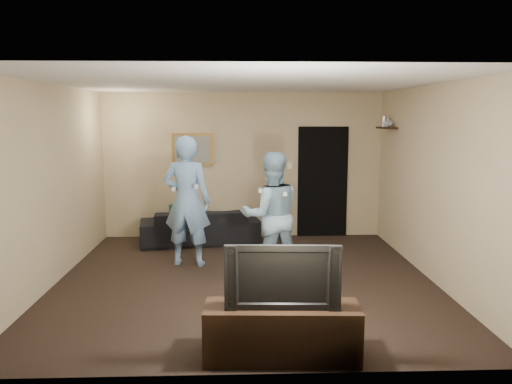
{
  "coord_description": "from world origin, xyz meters",
  "views": [
    {
      "loc": [
        -0.09,
        -6.47,
        2.18
      ],
      "look_at": [
        0.16,
        0.3,
        1.15
      ],
      "focal_mm": 35.0,
      "sensor_mm": 36.0,
      "label": 1
    }
  ],
  "objects_px": {
    "wii_player_left": "(187,201)",
    "sofa": "(200,226)",
    "wii_player_right": "(271,216)",
    "tv_console": "(282,332)",
    "television": "(282,274)"
  },
  "relations": [
    {
      "from": "wii_player_left",
      "to": "television",
      "type": "bearing_deg",
      "value": -69.0
    },
    {
      "from": "tv_console",
      "to": "wii_player_right",
      "type": "bearing_deg",
      "value": 91.29
    },
    {
      "from": "sofa",
      "to": "wii_player_left",
      "type": "distance_m",
      "value": 1.45
    },
    {
      "from": "wii_player_left",
      "to": "tv_console",
      "type": "bearing_deg",
      "value": -69.0
    },
    {
      "from": "wii_player_right",
      "to": "sofa",
      "type": "bearing_deg",
      "value": 120.02
    },
    {
      "from": "sofa",
      "to": "wii_player_right",
      "type": "relative_size",
      "value": 1.18
    },
    {
      "from": "wii_player_left",
      "to": "sofa",
      "type": "bearing_deg",
      "value": 86.39
    },
    {
      "from": "wii_player_left",
      "to": "wii_player_right",
      "type": "relative_size",
      "value": 1.12
    },
    {
      "from": "wii_player_left",
      "to": "wii_player_right",
      "type": "height_order",
      "value": "wii_player_left"
    },
    {
      "from": "sofa",
      "to": "wii_player_right",
      "type": "distance_m",
      "value": 2.29
    },
    {
      "from": "television",
      "to": "wii_player_left",
      "type": "xyz_separation_m",
      "value": [
        -1.13,
        2.96,
        0.17
      ]
    },
    {
      "from": "television",
      "to": "wii_player_right",
      "type": "relative_size",
      "value": 0.59
    },
    {
      "from": "tv_console",
      "to": "wii_player_right",
      "type": "relative_size",
      "value": 0.81
    },
    {
      "from": "wii_player_left",
      "to": "wii_player_right",
      "type": "bearing_deg",
      "value": -27.83
    },
    {
      "from": "tv_console",
      "to": "sofa",
      "type": "bearing_deg",
      "value": 106.64
    }
  ]
}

